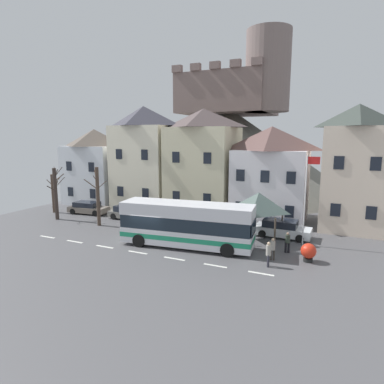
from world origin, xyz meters
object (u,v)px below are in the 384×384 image
object	(u,v)px
parked_car_01	(130,213)
public_bench	(267,228)
transit_bus	(187,225)
parked_car_00	(282,229)
bare_tree_00	(56,193)
townhouse_01	(144,158)
flagpole	(306,194)
bare_tree_01	(98,196)
pedestrian_00	(273,247)
pedestrian_03	(287,241)
hilltop_castle	(229,146)
harbour_buoy	(308,252)
townhouse_00	(96,167)
townhouse_03	(270,175)
bus_shelter	(259,202)
pedestrian_02	(243,236)
parked_car_02	(88,208)
bare_tree_02	(53,193)
pedestrian_01	(269,252)
townhouse_04	(355,167)
townhouse_02	(203,162)

from	to	relation	value
parked_car_01	public_bench	distance (m)	13.77
transit_bus	parked_car_01	xyz separation A→B (m)	(-8.90, 5.23, -1.03)
parked_car_00	bare_tree_00	bearing A→B (deg)	-169.65
townhouse_01	parked_car_01	bearing A→B (deg)	-74.67
transit_bus	parked_car_01	size ratio (longest dim) A/B	2.24
flagpole	bare_tree_01	xyz separation A→B (m)	(-18.28, -1.99, -1.19)
parked_car_00	parked_car_01	xyz separation A→B (m)	(-15.12, -0.28, -0.04)
pedestrian_00	pedestrian_03	size ratio (longest dim) A/B	1.03
hilltop_castle	parked_car_00	xyz separation A→B (m)	(11.89, -22.04, -6.27)
harbour_buoy	townhouse_00	bearing A→B (deg)	159.20
townhouse_00	harbour_buoy	world-z (taller)	townhouse_00
parked_car_01	harbour_buoy	size ratio (longest dim) A/B	3.62
townhouse_01	bare_tree_01	xyz separation A→B (m)	(0.15, -8.40, -3.03)
parked_car_00	harbour_buoy	distance (m)	5.55
parked_car_01	townhouse_01	bearing A→B (deg)	108.36
townhouse_03	townhouse_01	bearing A→B (deg)	-179.94
bus_shelter	pedestrian_02	world-z (taller)	bus_shelter
pedestrian_00	pedestrian_03	world-z (taller)	pedestrian_00
parked_car_02	bare_tree_02	distance (m)	4.29
townhouse_01	bare_tree_01	bearing A→B (deg)	-88.95
parked_car_01	public_bench	bearing A→B (deg)	6.66
townhouse_00	parked_car_02	size ratio (longest dim) A/B	2.06
pedestrian_01	bare_tree_02	xyz separation A→B (m)	(-24.81, 5.71, 1.27)
hilltop_castle	parked_car_00	distance (m)	25.81
townhouse_00	townhouse_04	xyz separation A→B (m)	(29.20, 0.78, 0.97)
bus_shelter	public_bench	xyz separation A→B (m)	(0.26, 2.38, -2.68)
townhouse_02	flagpole	world-z (taller)	townhouse_02
townhouse_01	pedestrian_02	size ratio (longest dim) A/B	8.07
public_bench	townhouse_01	bearing A→B (deg)	164.07
pedestrian_00	public_bench	bearing A→B (deg)	104.92
bus_shelter	parked_car_01	world-z (taller)	bus_shelter
pedestrian_03	bare_tree_02	world-z (taller)	bare_tree_02
transit_bus	public_bench	bearing A→B (deg)	45.28
bus_shelter	townhouse_02	bearing A→B (deg)	137.01
townhouse_04	pedestrian_00	distance (m)	13.42
townhouse_04	parked_car_02	size ratio (longest dim) A/B	2.50
townhouse_01	pedestrian_03	world-z (taller)	townhouse_01
bare_tree_02	bare_tree_01	bearing A→B (deg)	-15.63
transit_bus	bare_tree_00	bearing A→B (deg)	165.88
townhouse_03	parked_car_02	world-z (taller)	townhouse_03
townhouse_01	townhouse_03	distance (m)	14.52
townhouse_00	bare_tree_01	distance (m)	11.54
townhouse_00	public_bench	distance (m)	23.34
pedestrian_00	hilltop_castle	bearing A→B (deg)	113.73
pedestrian_01	parked_car_01	bearing A→B (deg)	156.70
townhouse_03	pedestrian_02	world-z (taller)	townhouse_03
townhouse_02	pedestrian_01	bearing A→B (deg)	-51.95
pedestrian_01	bare_tree_02	distance (m)	25.49
pedestrian_01	pedestrian_03	size ratio (longest dim) A/B	1.09
public_bench	pedestrian_01	bearing A→B (deg)	-77.72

